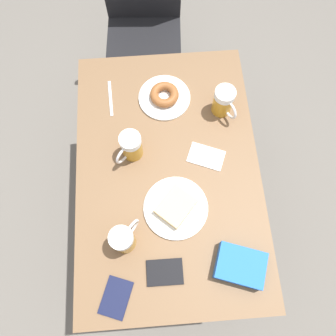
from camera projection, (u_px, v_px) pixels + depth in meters
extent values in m
plane|color=#666059|center=(168.00, 209.00, 1.92)|extent=(8.00, 8.00, 0.00)
cube|color=brown|center=(168.00, 171.00, 1.27)|extent=(0.71, 1.08, 0.03)
cylinder|color=black|center=(105.00, 311.00, 1.43)|extent=(0.04, 0.04, 0.67)
cylinder|color=black|center=(247.00, 299.00, 1.44)|extent=(0.04, 0.04, 0.67)
cylinder|color=black|center=(103.00, 109.00, 1.76)|extent=(0.04, 0.04, 0.67)
cylinder|color=black|center=(218.00, 101.00, 1.78)|extent=(0.04, 0.04, 0.67)
cube|color=black|center=(144.00, 43.00, 1.78)|extent=(0.43, 0.43, 0.02)
cylinder|color=black|center=(116.00, 95.00, 1.93)|extent=(0.03, 0.03, 0.44)
cylinder|color=black|center=(176.00, 94.00, 1.93)|extent=(0.03, 0.03, 0.44)
cylinder|color=black|center=(119.00, 46.00, 2.05)|extent=(0.03, 0.03, 0.44)
cylinder|color=black|center=(175.00, 46.00, 2.05)|extent=(0.03, 0.03, 0.44)
cylinder|color=white|center=(176.00, 208.00, 1.20)|extent=(0.24, 0.24, 0.01)
cube|color=#D1B27F|center=(176.00, 206.00, 1.18)|extent=(0.16, 0.17, 0.03)
cylinder|color=white|center=(164.00, 98.00, 1.36)|extent=(0.22, 0.22, 0.01)
torus|color=brown|center=(164.00, 95.00, 1.34)|extent=(0.12, 0.12, 0.04)
cylinder|color=#C68C23|center=(132.00, 147.00, 1.24)|extent=(0.08, 0.08, 0.10)
cylinder|color=white|center=(130.00, 140.00, 1.18)|extent=(0.08, 0.08, 0.03)
torus|color=silver|center=(124.00, 154.00, 1.21)|extent=(0.06, 0.07, 0.08)
cylinder|color=#C68C23|center=(124.00, 241.00, 1.12)|extent=(0.08, 0.08, 0.10)
cylinder|color=white|center=(121.00, 238.00, 1.06)|extent=(0.08, 0.08, 0.03)
torus|color=silver|center=(131.00, 229.00, 1.12)|extent=(0.06, 0.07, 0.08)
cylinder|color=#C68C23|center=(222.00, 103.00, 1.30)|extent=(0.08, 0.08, 0.10)
cylinder|color=white|center=(225.00, 94.00, 1.24)|extent=(0.08, 0.08, 0.03)
torus|color=silver|center=(230.00, 109.00, 1.28)|extent=(0.05, 0.08, 0.08)
cube|color=white|center=(206.00, 156.00, 1.28)|extent=(0.16, 0.13, 0.00)
cube|color=silver|center=(111.00, 98.00, 1.36)|extent=(0.02, 0.17, 0.00)
cube|color=#141938|center=(116.00, 298.00, 1.10)|extent=(0.13, 0.15, 0.01)
cube|color=black|center=(165.00, 272.00, 1.13)|extent=(0.13, 0.09, 0.01)
cube|color=blue|center=(240.00, 266.00, 1.11)|extent=(0.19, 0.17, 0.05)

